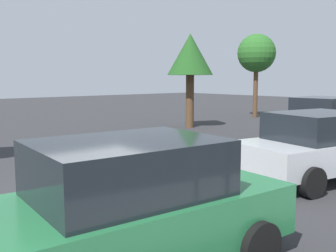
{
  "coord_description": "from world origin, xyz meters",
  "views": [
    {
      "loc": [
        -3.69,
        -6.21,
        2.39
      ],
      "look_at": [
        1.97,
        0.31,
        1.32
      ],
      "focal_mm": 41.56,
      "sensor_mm": 36.0,
      "label": 1
    }
  ],
  "objects_px": {
    "tree_right_verge": "(256,54)",
    "car_green_behind_van": "(116,210)",
    "tree_left_verge": "(190,56)",
    "car_silver_near_curb": "(322,145)",
    "car_black_far_lane": "(319,120)"
  },
  "relations": [
    {
      "from": "car_green_behind_van",
      "to": "tree_left_verge",
      "type": "bearing_deg",
      "value": 42.34
    },
    {
      "from": "car_green_behind_van",
      "to": "tree_right_verge",
      "type": "bearing_deg",
      "value": 31.84
    },
    {
      "from": "car_silver_near_curb",
      "to": "tree_left_verge",
      "type": "xyz_separation_m",
      "value": [
        4.32,
        8.96,
        2.61
      ]
    },
    {
      "from": "tree_left_verge",
      "to": "tree_right_verge",
      "type": "height_order",
      "value": "tree_right_verge"
    },
    {
      "from": "car_black_far_lane",
      "to": "car_green_behind_van",
      "type": "distance_m",
      "value": 11.52
    },
    {
      "from": "car_black_far_lane",
      "to": "car_green_behind_van",
      "type": "height_order",
      "value": "car_black_far_lane"
    },
    {
      "from": "car_black_far_lane",
      "to": "car_silver_near_curb",
      "type": "xyz_separation_m",
      "value": [
        -4.78,
        -2.62,
        -0.04
      ]
    },
    {
      "from": "car_black_far_lane",
      "to": "tree_left_verge",
      "type": "distance_m",
      "value": 6.86
    },
    {
      "from": "car_black_far_lane",
      "to": "car_green_behind_van",
      "type": "bearing_deg",
      "value": -163.37
    },
    {
      "from": "tree_left_verge",
      "to": "tree_right_verge",
      "type": "bearing_deg",
      "value": 8.01
    },
    {
      "from": "car_silver_near_curb",
      "to": "car_green_behind_van",
      "type": "bearing_deg",
      "value": -173.77
    },
    {
      "from": "car_green_behind_van",
      "to": "car_black_far_lane",
      "type": "bearing_deg",
      "value": 16.63
    },
    {
      "from": "tree_left_verge",
      "to": "tree_right_verge",
      "type": "relative_size",
      "value": 0.9
    },
    {
      "from": "tree_right_verge",
      "to": "car_green_behind_van",
      "type": "bearing_deg",
      "value": -148.16
    },
    {
      "from": "car_black_far_lane",
      "to": "tree_right_verge",
      "type": "height_order",
      "value": "tree_right_verge"
    }
  ]
}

